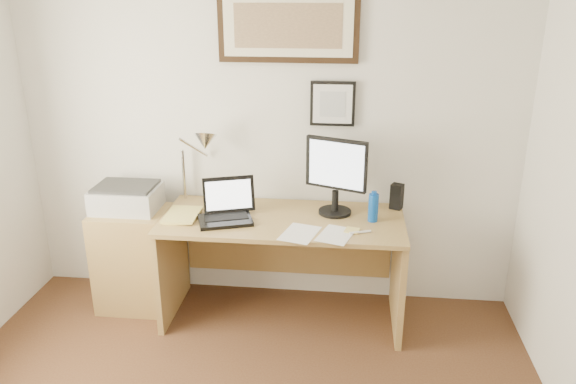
# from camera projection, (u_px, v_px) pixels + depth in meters

# --- Properties ---
(wall_back) EXTENTS (3.50, 0.02, 2.50)m
(wall_back) POSITION_uv_depth(u_px,v_px,m) (267.00, 130.00, 3.89)
(wall_back) COLOR silver
(wall_back) RESTS_ON ground
(side_cabinet) EXTENTS (0.50, 0.40, 0.73)m
(side_cabinet) POSITION_uv_depth(u_px,v_px,m) (134.00, 259.00, 3.99)
(side_cabinet) COLOR olive
(side_cabinet) RESTS_ON floor
(water_bottle) EXTENTS (0.06, 0.06, 0.19)m
(water_bottle) POSITION_uv_depth(u_px,v_px,m) (373.00, 208.00, 3.63)
(water_bottle) COLOR #0C439F
(water_bottle) RESTS_ON desk
(bottle_cap) EXTENTS (0.03, 0.03, 0.02)m
(bottle_cap) POSITION_uv_depth(u_px,v_px,m) (374.00, 193.00, 3.59)
(bottle_cap) COLOR #0C439F
(bottle_cap) RESTS_ON water_bottle
(speaker) EXTENTS (0.10, 0.09, 0.18)m
(speaker) POSITION_uv_depth(u_px,v_px,m) (397.00, 196.00, 3.83)
(speaker) COLOR black
(speaker) RESTS_ON desk
(paper_sheet_a) EXTENTS (0.27, 0.32, 0.00)m
(paper_sheet_a) POSITION_uv_depth(u_px,v_px,m) (300.00, 233.00, 3.47)
(paper_sheet_a) COLOR white
(paper_sheet_a) RESTS_ON desk
(paper_sheet_b) EXTENTS (0.26, 0.31, 0.00)m
(paper_sheet_b) POSITION_uv_depth(u_px,v_px,m) (336.00, 235.00, 3.45)
(paper_sheet_b) COLOR white
(paper_sheet_b) RESTS_ON desk
(sticky_pad) EXTENTS (0.10, 0.10, 0.01)m
(sticky_pad) POSITION_uv_depth(u_px,v_px,m) (352.00, 230.00, 3.50)
(sticky_pad) COLOR #DAC667
(sticky_pad) RESTS_ON desk
(marker_pen) EXTENTS (0.14, 0.06, 0.02)m
(marker_pen) POSITION_uv_depth(u_px,v_px,m) (360.00, 232.00, 3.47)
(marker_pen) COLOR silver
(marker_pen) RESTS_ON desk
(book) EXTENTS (0.22, 0.30, 0.02)m
(book) POSITION_uv_depth(u_px,v_px,m) (166.00, 215.00, 3.73)
(book) COLOR #D5C564
(book) RESTS_ON desk
(desk) EXTENTS (1.60, 0.70, 0.75)m
(desk) POSITION_uv_depth(u_px,v_px,m) (284.00, 245.00, 3.86)
(desk) COLOR olive
(desk) RESTS_ON floor
(laptop) EXTENTS (0.40, 0.39, 0.26)m
(laptop) POSITION_uv_depth(u_px,v_px,m) (227.00, 211.00, 3.67)
(laptop) COLOR black
(laptop) RESTS_ON desk
(lcd_monitor) EXTENTS (0.40, 0.22, 0.52)m
(lcd_monitor) POSITION_uv_depth(u_px,v_px,m) (336.00, 173.00, 3.68)
(lcd_monitor) COLOR black
(lcd_monitor) RESTS_ON desk
(printer) EXTENTS (0.44, 0.34, 0.18)m
(printer) POSITION_uv_depth(u_px,v_px,m) (127.00, 197.00, 3.87)
(printer) COLOR #ADADB0
(printer) RESTS_ON side_cabinet
(desk_lamp) EXTENTS (0.29, 0.27, 0.53)m
(desk_lamp) POSITION_uv_depth(u_px,v_px,m) (203.00, 144.00, 3.78)
(desk_lamp) COLOR silver
(desk_lamp) RESTS_ON desk
(picture_large) EXTENTS (0.92, 0.04, 0.47)m
(picture_large) POSITION_uv_depth(u_px,v_px,m) (288.00, 26.00, 3.61)
(picture_large) COLOR black
(picture_large) RESTS_ON wall_back
(picture_small) EXTENTS (0.30, 0.03, 0.30)m
(picture_small) POSITION_uv_depth(u_px,v_px,m) (333.00, 104.00, 3.75)
(picture_small) COLOR black
(picture_small) RESTS_ON wall_back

